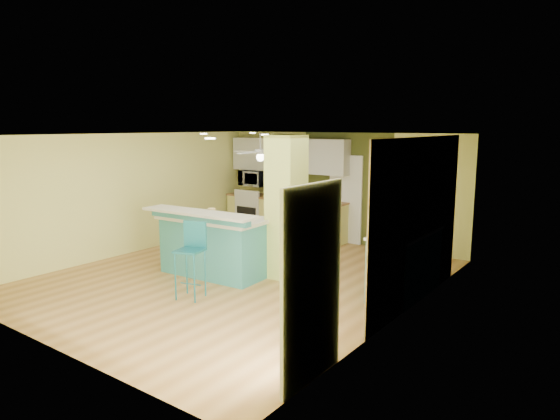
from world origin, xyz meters
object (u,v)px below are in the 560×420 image
object	(u,v)px
side_counter	(405,263)
fruit_bowl	(297,198)
peninsula	(215,244)
canister	(212,212)
bar_stool	(192,247)

from	to	relation	value
side_counter	fruit_bowl	world-z (taller)	side_counter
peninsula	fruit_bowl	size ratio (longest dim) A/B	7.44
canister	fruit_bowl	bearing A→B (deg)	96.07
peninsula	side_counter	bearing A→B (deg)	13.62
peninsula	side_counter	distance (m)	3.33
side_counter	fruit_bowl	xyz separation A→B (m)	(-3.59, 2.24, 0.46)
bar_stool	canister	bearing A→B (deg)	103.85
side_counter	peninsula	bearing A→B (deg)	-163.26
canister	peninsula	bearing A→B (deg)	9.31
bar_stool	side_counter	distance (m)	3.35
side_counter	canister	xyz separation A→B (m)	(-3.25, -0.97, 0.61)
peninsula	fruit_bowl	distance (m)	3.25
side_counter	canister	distance (m)	3.44
side_counter	fruit_bowl	bearing A→B (deg)	148.04
peninsula	fruit_bowl	world-z (taller)	peninsula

